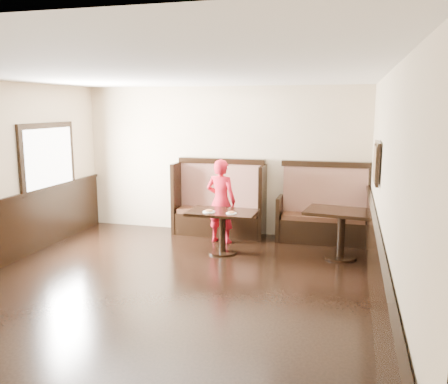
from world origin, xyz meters
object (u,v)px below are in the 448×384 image
(booth_neighbor, at_px, (323,215))
(table_neighbor, at_px, (341,223))
(booth_main, at_px, (220,207))
(child, at_px, (221,201))
(table_main, at_px, (222,221))

(booth_neighbor, relative_size, table_neighbor, 1.35)
(booth_main, relative_size, booth_neighbor, 1.06)
(booth_main, bearing_deg, table_neighbor, -21.96)
(booth_neighbor, bearing_deg, child, -163.43)
(table_main, distance_m, table_neighbor, 1.93)
(booth_neighbor, bearing_deg, booth_main, 179.95)
(booth_main, relative_size, child, 1.16)
(table_main, relative_size, table_neighbor, 0.93)
(booth_neighbor, height_order, table_neighbor, booth_neighbor)
(booth_neighbor, distance_m, table_neighbor, 0.98)
(table_main, bearing_deg, table_neighbor, 7.71)
(booth_neighbor, bearing_deg, table_neighbor, -70.09)
(booth_main, height_order, table_main, booth_main)
(table_main, relative_size, child, 0.75)
(booth_main, xyz_separation_m, table_neighbor, (2.28, -0.92, 0.06))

